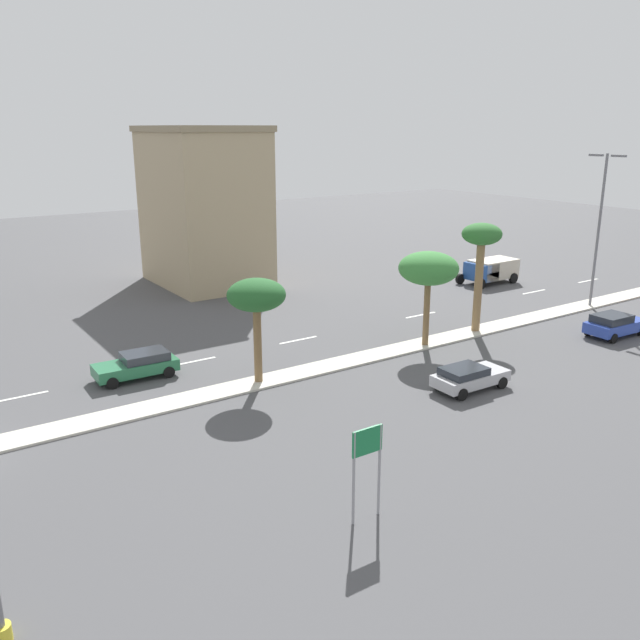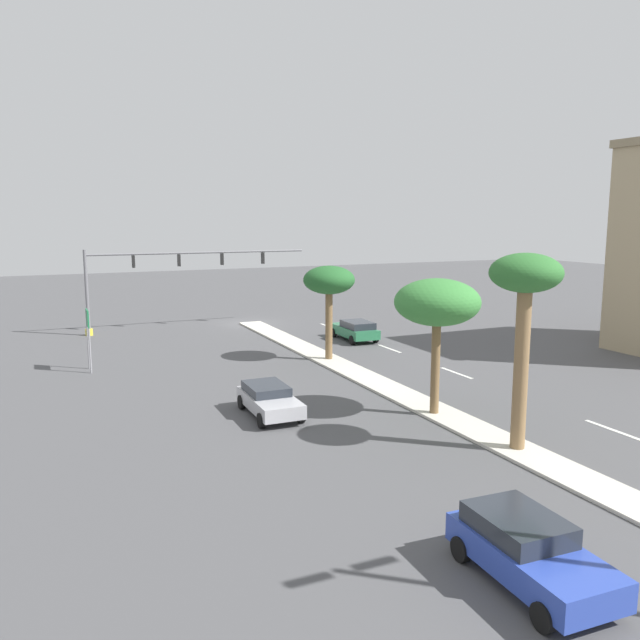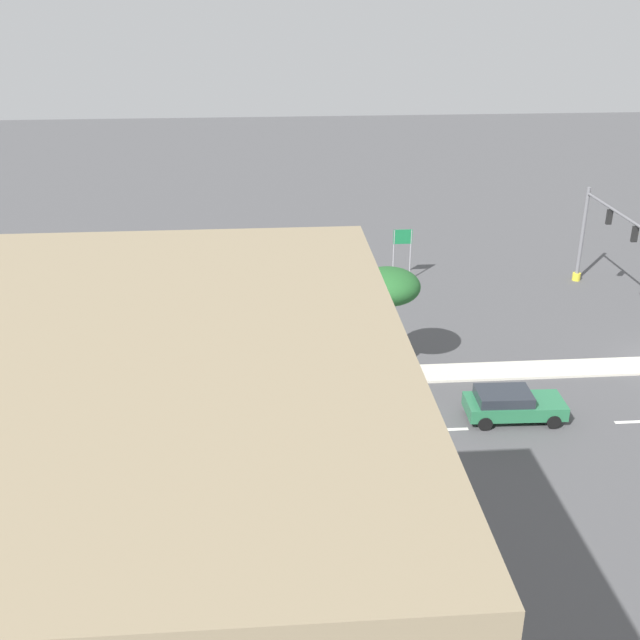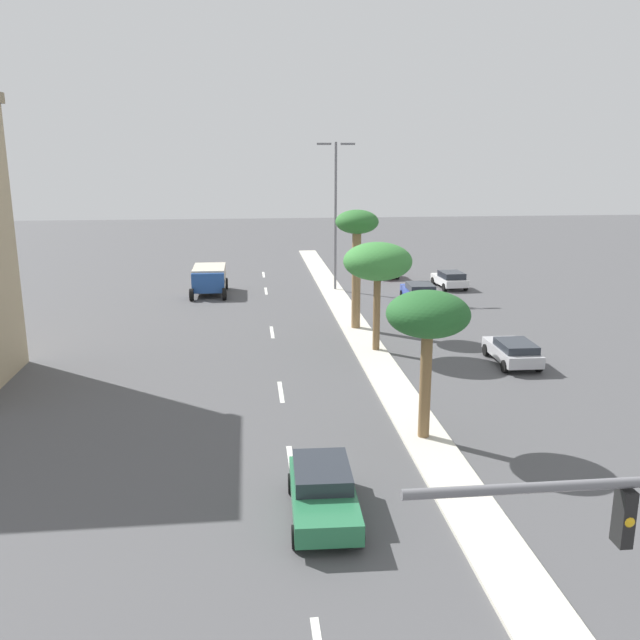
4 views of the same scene
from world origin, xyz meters
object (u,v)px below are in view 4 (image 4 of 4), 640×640
object	(u,v)px
palm_tree_right	(378,262)
sedan_white_inboard	(450,279)
sedan_green_right	(323,491)
sedan_blue_front	(419,292)
palm_tree_near	(357,231)
street_lamp_left	(336,206)
sedan_red_trailing	(385,268)
box_truck	(209,279)
palm_tree_left	(428,317)
sedan_silver_mid	(513,351)

from	to	relation	value
palm_tree_right	sedan_white_inboard	bearing A→B (deg)	61.44
sedan_green_right	sedan_blue_front	size ratio (longest dim) A/B	1.02
sedan_white_inboard	palm_tree_right	bearing A→B (deg)	-118.56
palm_tree_near	street_lamp_left	size ratio (longest dim) A/B	0.64
palm_tree_near	sedan_red_trailing	distance (m)	19.31
palm_tree_right	box_truck	distance (m)	19.66
street_lamp_left	box_truck	bearing A→B (deg)	-177.69
sedan_green_right	box_truck	bearing A→B (deg)	98.63
palm_tree_right	sedan_blue_front	size ratio (longest dim) A/B	1.35
box_truck	palm_tree_right	bearing A→B (deg)	-59.39
palm_tree_right	sedan_white_inboard	size ratio (longest dim) A/B	1.46
palm_tree_right	box_truck	bearing A→B (deg)	120.61
palm_tree_right	sedan_blue_front	distance (m)	13.51
palm_tree_near	box_truck	xyz separation A→B (m)	(-9.49, 11.77, -4.85)
palm_tree_right	box_truck	size ratio (longest dim) A/B	1.11
palm_tree_left	sedan_green_right	distance (m)	7.79
palm_tree_left	palm_tree_right	size ratio (longest dim) A/B	0.95
sedan_blue_front	sedan_green_right	bearing A→B (deg)	-109.67
sedan_green_right	box_truck	world-z (taller)	box_truck
box_truck	sedan_red_trailing	bearing A→B (deg)	21.91
palm_tree_near	sedan_green_right	world-z (taller)	palm_tree_near
box_truck	sedan_green_right	bearing A→B (deg)	-81.37
sedan_white_inboard	sedan_green_right	distance (m)	36.50
sedan_red_trailing	box_truck	bearing A→B (deg)	-158.09
sedan_blue_front	palm_tree_near	bearing A→B (deg)	-129.86
box_truck	palm_tree_near	bearing A→B (deg)	-51.12
palm_tree_left	sedan_green_right	xyz separation A→B (m)	(-4.39, -5.04, -3.99)
sedan_silver_mid	sedan_green_right	xyz separation A→B (m)	(-11.31, -13.68, 0.05)
palm_tree_near	sedan_white_inboard	world-z (taller)	palm_tree_near
sedan_white_inboard	sedan_red_trailing	size ratio (longest dim) A/B	0.96
sedan_blue_front	box_truck	size ratio (longest dim) A/B	0.82
palm_tree_right	sedan_red_trailing	world-z (taller)	palm_tree_right
palm_tree_left	palm_tree_right	xyz separation A→B (m)	(0.39, 11.64, 0.16)
street_lamp_left	sedan_silver_mid	xyz separation A→B (m)	(6.58, -20.01, -5.91)
palm_tree_left	box_truck	distance (m)	30.00
palm_tree_left	street_lamp_left	size ratio (longest dim) A/B	0.50
sedan_silver_mid	sedan_red_trailing	bearing A→B (deg)	93.28
sedan_white_inboard	box_truck	xyz separation A→B (m)	(-19.09, -0.39, 0.47)
street_lamp_left	sedan_red_trailing	world-z (taller)	street_lamp_left
palm_tree_left	palm_tree_near	bearing A→B (deg)	89.85
palm_tree_near	sedan_white_inboard	size ratio (longest dim) A/B	1.79
sedan_red_trailing	sedan_blue_front	world-z (taller)	sedan_blue_front
sedan_green_right	palm_tree_right	bearing A→B (deg)	74.02
street_lamp_left	sedan_green_right	world-z (taller)	street_lamp_left
street_lamp_left	sedan_white_inboard	size ratio (longest dim) A/B	2.81
palm_tree_left	sedan_blue_front	size ratio (longest dim) A/B	1.29
sedan_silver_mid	sedan_red_trailing	distance (m)	25.65
sedan_silver_mid	sedan_blue_front	xyz separation A→B (m)	(-1.17, 14.69, 0.10)
palm_tree_left	palm_tree_right	bearing A→B (deg)	88.10
sedan_green_right	sedan_blue_front	xyz separation A→B (m)	(10.14, 28.38, 0.05)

